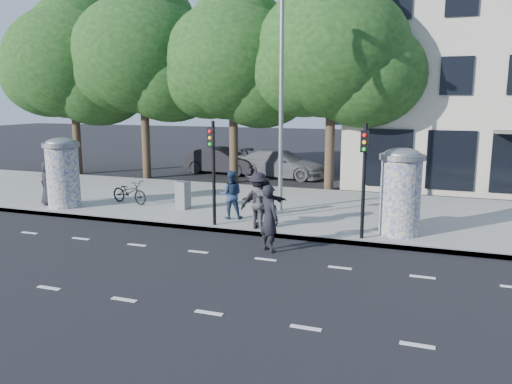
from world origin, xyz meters
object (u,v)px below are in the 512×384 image
at_px(traffic_pole_near, 213,162).
at_px(car_right, 281,164).
at_px(traffic_pole_far, 364,169).
at_px(ped_f, 264,202).
at_px(bicycle, 129,192).
at_px(street_lamp, 281,83).
at_px(ped_c, 231,195).
at_px(ped_d, 259,201).
at_px(ad_column_right, 401,190).
at_px(ped_e, 258,203).
at_px(car_mid, 223,161).
at_px(man_road, 269,218).
at_px(cabinet_left, 183,195).
at_px(ped_a, 48,183).
at_px(cabinet_right, 390,211).
at_px(ad_column_left, 63,171).

height_order(traffic_pole_near, car_right, traffic_pole_near).
bearing_deg(car_right, traffic_pole_far, -143.00).
xyz_separation_m(ped_f, bicycle, (-6.17, 1.61, -0.33)).
relative_size(street_lamp, ped_c, 4.79).
height_order(ped_d, bicycle, ped_d).
relative_size(traffic_pole_far, street_lamp, 0.42).
xyz_separation_m(ad_column_right, ped_f, (-4.21, -0.46, -0.60)).
height_order(ped_e, car_mid, ped_e).
bearing_deg(man_road, car_mid, -27.14).
bearing_deg(street_lamp, ped_c, -124.54).
relative_size(cabinet_left, car_right, 0.20).
height_order(ped_c, man_road, man_road).
height_order(ped_a, car_right, ped_a).
bearing_deg(bicycle, street_lamp, -70.49).
height_order(cabinet_right, car_right, car_right).
relative_size(ad_column_left, ped_c, 1.59).
distance_m(cabinet_left, cabinet_right, 7.61).
distance_m(ad_column_left, car_right, 12.03).
height_order(ad_column_right, car_right, ad_column_right).
distance_m(traffic_pole_far, car_mid, 14.97).
bearing_deg(cabinet_right, traffic_pole_far, -106.47).
bearing_deg(ped_c, bicycle, -31.20).
bearing_deg(cabinet_right, street_lamp, 169.81).
xyz_separation_m(ad_column_left, bicycle, (2.02, 1.34, -0.93)).
bearing_deg(ped_f, traffic_pole_near, -1.07).
xyz_separation_m(ad_column_left, cabinet_right, (12.09, 0.89, -0.83)).
distance_m(ped_a, ped_d, 8.87).
xyz_separation_m(traffic_pole_far, cabinet_left, (-6.92, 1.88, -1.56)).
bearing_deg(ped_a, traffic_pole_far, -175.01).
xyz_separation_m(cabinet_right, car_mid, (-10.14, 9.92, 0.04)).
height_order(street_lamp, car_mid, street_lamp).
relative_size(traffic_pole_far, cabinet_left, 3.26).
xyz_separation_m(traffic_pole_far, ped_e, (-3.27, 0.06, -1.26)).
bearing_deg(ped_a, cabinet_left, -158.94).
distance_m(man_road, cabinet_right, 4.45).
xyz_separation_m(ad_column_right, traffic_pole_far, (-1.00, -0.91, 0.69)).
distance_m(ped_f, car_right, 11.27).
height_order(ad_column_left, bicycle, ad_column_left).
bearing_deg(ad_column_left, ped_f, -1.84).
height_order(ped_e, cabinet_left, ped_e).
xyz_separation_m(traffic_pole_near, ped_c, (0.18, 1.06, -1.25)).
relative_size(cabinet_right, car_mid, 0.24).
relative_size(ad_column_left, cabinet_left, 2.54).
bearing_deg(traffic_pole_far, ped_f, 172.12).
xyz_separation_m(ped_c, car_right, (-1.30, 10.32, -0.24)).
relative_size(ped_a, man_road, 0.90).
bearing_deg(car_mid, bicycle, -172.47).
bearing_deg(ped_e, street_lamp, -71.74).
xyz_separation_m(traffic_pole_near, cabinet_right, (5.49, 1.60, -1.53)).
xyz_separation_m(traffic_pole_far, street_lamp, (-3.40, 2.84, 2.56)).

